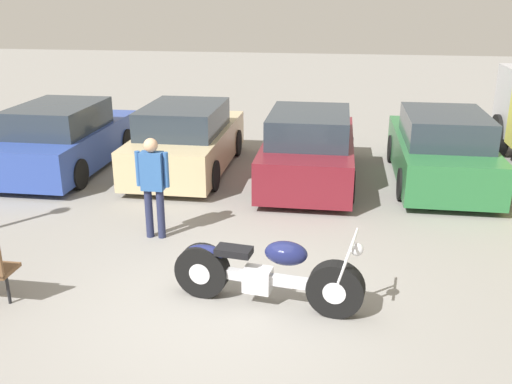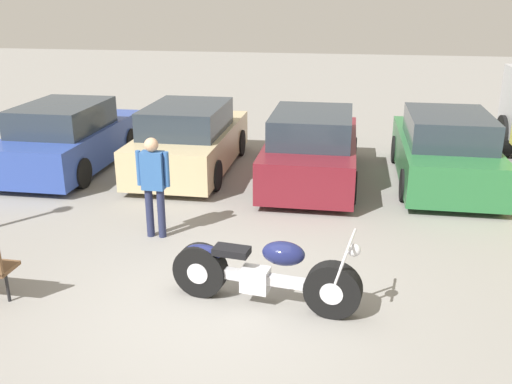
{
  "view_description": "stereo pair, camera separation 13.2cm",
  "coord_description": "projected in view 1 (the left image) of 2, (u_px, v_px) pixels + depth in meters",
  "views": [
    {
      "loc": [
        1.32,
        -5.97,
        3.67
      ],
      "look_at": [
        0.17,
        1.89,
        0.85
      ],
      "focal_mm": 40.0,
      "sensor_mm": 36.0,
      "label": 1
    },
    {
      "loc": [
        1.45,
        -5.95,
        3.67
      ],
      "look_at": [
        0.17,
        1.89,
        0.85
      ],
      "focal_mm": 40.0,
      "sensor_mm": 36.0,
      "label": 2
    }
  ],
  "objects": [
    {
      "name": "motorcycle",
      "position": [
        265.0,
        273.0,
        6.92
      ],
      "size": [
        2.37,
        0.77,
        1.03
      ],
      "color": "black",
      "rests_on": "ground_plane"
    },
    {
      "name": "parked_car_maroon",
      "position": [
        309.0,
        149.0,
        11.45
      ],
      "size": [
        1.81,
        4.08,
        1.45
      ],
      "color": "maroon",
      "rests_on": "ground_plane"
    },
    {
      "name": "parked_car_champagne",
      "position": [
        187.0,
        140.0,
        12.09
      ],
      "size": [
        1.81,
        4.08,
        1.45
      ],
      "color": "#C6B284",
      "rests_on": "ground_plane"
    },
    {
      "name": "ground_plane",
      "position": [
        220.0,
        308.0,
        6.98
      ],
      "size": [
        60.0,
        60.0,
        0.0
      ],
      "primitive_type": "plane",
      "color": "gray"
    },
    {
      "name": "parked_car_green",
      "position": [
        441.0,
        150.0,
        11.37
      ],
      "size": [
        1.81,
        4.08,
        1.45
      ],
      "color": "#286B38",
      "rests_on": "ground_plane"
    },
    {
      "name": "parked_car_blue",
      "position": [
        65.0,
        139.0,
        12.18
      ],
      "size": [
        1.81,
        4.08,
        1.45
      ],
      "color": "#2D479E",
      "rests_on": "ground_plane"
    },
    {
      "name": "person_standing",
      "position": [
        153.0,
        180.0,
        8.67
      ],
      "size": [
        0.52,
        0.21,
        1.6
      ],
      "color": "#232847",
      "rests_on": "ground_plane"
    }
  ]
}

